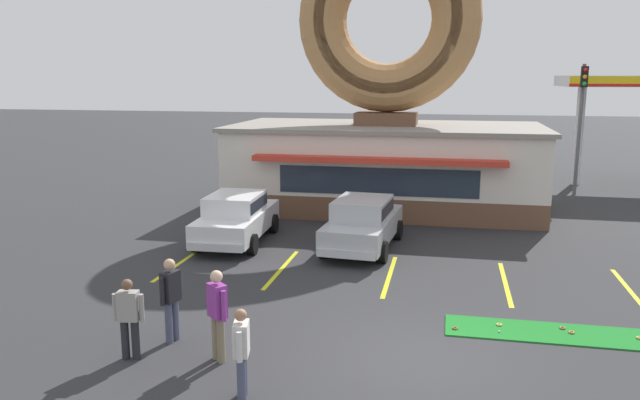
{
  "coord_description": "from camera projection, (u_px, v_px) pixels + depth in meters",
  "views": [
    {
      "loc": [
        0.48,
        -11.05,
        5.25
      ],
      "look_at": [
        -2.85,
        5.0,
        2.0
      ],
      "focal_mm": 35.0,
      "sensor_mm": 36.0,
      "label": 1
    }
  ],
  "objects": [
    {
      "name": "donut_shop_building",
      "position": [
        386.0,
        115.0,
        24.8
      ],
      "size": [
        12.3,
        6.75,
        10.96
      ],
      "color": "brown",
      "rests_on": "ground"
    },
    {
      "name": "parking_stripe_mid_right",
      "position": [
        630.0,
        291.0,
        15.52
      ],
      "size": [
        0.12,
        3.6,
        0.01
      ],
      "primitive_type": "cube",
      "color": "yellow",
      "rests_on": "ground"
    },
    {
      "name": "parking_stripe_far_left",
      "position": [
        181.0,
        262.0,
        17.92
      ],
      "size": [
        0.12,
        3.6,
        0.01
      ],
      "primitive_type": "cube",
      "color": "yellow",
      "rests_on": "ground"
    },
    {
      "name": "golf_ball",
      "position": [
        499.0,
        331.0,
        12.95
      ],
      "size": [
        0.04,
        0.04,
        0.04
      ],
      "primitive_type": "sphere",
      "color": "white",
      "rests_on": "putting_mat"
    },
    {
      "name": "ground_plane",
      "position": [
        414.0,
        361.0,
        11.73
      ],
      "size": [
        160.0,
        160.0,
        0.0
      ],
      "primitive_type": "plane",
      "color": "#2D2D30"
    },
    {
      "name": "traffic_light_pole",
      "position": [
        581.0,
        112.0,
        27.48
      ],
      "size": [
        0.28,
        0.47,
        5.8
      ],
      "color": "#595B60",
      "rests_on": "ground"
    },
    {
      "name": "pedestrian_clipboard_woman",
      "position": [
        241.0,
        350.0,
        10.21
      ],
      "size": [
        0.31,
        0.59,
        1.56
      ],
      "color": "#474C66",
      "rests_on": "ground"
    },
    {
      "name": "parking_stripe_centre",
      "position": [
        505.0,
        283.0,
        16.12
      ],
      "size": [
        0.12,
        3.6,
        0.01
      ],
      "primitive_type": "cube",
      "color": "yellow",
      "rests_on": "ground"
    },
    {
      "name": "mini_donut_mid_left",
      "position": [
        499.0,
        325.0,
        13.31
      ],
      "size": [
        0.13,
        0.13,
        0.04
      ],
      "primitive_type": "torus",
      "color": "#E5C666",
      "rests_on": "putting_mat"
    },
    {
      "name": "parking_stripe_mid_left",
      "position": [
        389.0,
        276.0,
        16.72
      ],
      "size": [
        0.12,
        3.6,
        0.01
      ],
      "primitive_type": "cube",
      "color": "yellow",
      "rests_on": "ground"
    },
    {
      "name": "pedestrian_blue_sweater_man",
      "position": [
        129.0,
        315.0,
        11.64
      ],
      "size": [
        0.59,
        0.29,
        1.57
      ],
      "color": "#232328",
      "rests_on": "ground"
    },
    {
      "name": "pedestrian_hooded_kid",
      "position": [
        171.0,
        296.0,
        12.42
      ],
      "size": [
        0.33,
        0.58,
        1.72
      ],
      "color": "#474C66",
      "rests_on": "ground"
    },
    {
      "name": "car_white",
      "position": [
        236.0,
        216.0,
        19.95
      ],
      "size": [
        2.12,
        4.63,
        1.6
      ],
      "color": "silver",
      "rests_on": "ground"
    },
    {
      "name": "mini_donut_mid_centre",
      "position": [
        455.0,
        328.0,
        13.12
      ],
      "size": [
        0.13,
        0.13,
        0.04
      ],
      "primitive_type": "torus",
      "color": "brown",
      "rests_on": "putting_mat"
    },
    {
      "name": "mini_donut_mid_right",
      "position": [
        563.0,
        328.0,
        13.13
      ],
      "size": [
        0.13,
        0.13,
        0.04
      ],
      "primitive_type": "torus",
      "color": "#A5724C",
      "rests_on": "putting_mat"
    },
    {
      "name": "putting_mat",
      "position": [
        554.0,
        333.0,
        12.94
      ],
      "size": [
        4.43,
        1.14,
        0.03
      ],
      "primitive_type": "cube",
      "color": "#197523",
      "rests_on": "ground"
    },
    {
      "name": "pedestrian_leather_jacket_man",
      "position": [
        217.0,
        311.0,
        11.55
      ],
      "size": [
        0.47,
        0.43,
        1.76
      ],
      "color": "#7F7056",
      "rests_on": "ground"
    },
    {
      "name": "mini_donut_near_left",
      "position": [
        639.0,
        338.0,
        12.63
      ],
      "size": [
        0.13,
        0.13,
        0.04
      ],
      "primitive_type": "torus",
      "color": "#E5C666",
      "rests_on": "putting_mat"
    },
    {
      "name": "car_silver",
      "position": [
        363.0,
        221.0,
        19.21
      ],
      "size": [
        2.24,
        4.68,
        1.6
      ],
      "color": "#B2B5BA",
      "rests_on": "ground"
    },
    {
      "name": "trash_bin",
      "position": [
        223.0,
        204.0,
        23.73
      ],
      "size": [
        0.57,
        0.57,
        0.97
      ],
      "color": "#51565B",
      "rests_on": "ground"
    },
    {
      "name": "mini_donut_near_right",
      "position": [
        572.0,
        332.0,
        12.91
      ],
      "size": [
        0.13,
        0.13,
        0.04
      ],
      "primitive_type": "torus",
      "color": "#D17F47",
      "rests_on": "putting_mat"
    },
    {
      "name": "parking_stripe_left",
      "position": [
        282.0,
        269.0,
        17.32
      ],
      "size": [
        0.12,
        3.6,
        0.01
      ],
      "primitive_type": "cube",
      "color": "yellow",
      "rests_on": "ground"
    }
  ]
}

